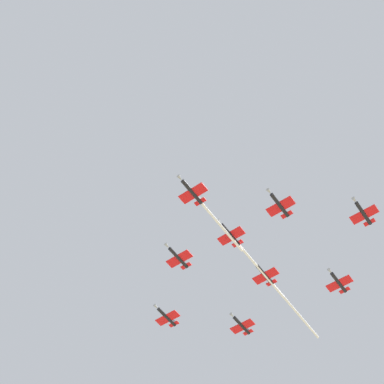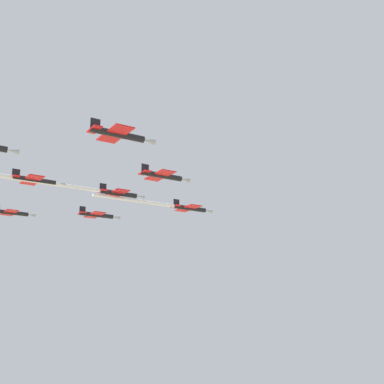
{
  "view_description": "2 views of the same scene",
  "coord_description": "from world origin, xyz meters",
  "px_view_note": "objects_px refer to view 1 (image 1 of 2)",
  "views": [
    {
      "loc": [
        -79.18,
        -28.09,
        2.62
      ],
      "look_at": [
        9.68,
        -1.21,
        143.71
      ],
      "focal_mm": 53.98,
      "sensor_mm": 36.0,
      "label": 1
    },
    {
      "loc": [
        111.86,
        83.2,
        112.92
      ],
      "look_at": [
        4.68,
        -4.56,
        149.76
      ],
      "focal_mm": 48.17,
      "sensor_mm": 36.0,
      "label": 2
    }
  ],
  "objects_px": {
    "jet_lead": "(204,206)",
    "jet_port_outer": "(245,251)",
    "jet_starboard_trail": "(338,282)",
    "jet_port_inner": "(279,205)",
    "jet_tail_end": "(241,325)",
    "jet_port_trail": "(280,293)",
    "jet_starboard_inner": "(178,257)",
    "jet_center_rear": "(166,317)",
    "jet_starboard_outer": "(363,213)"
  },
  "relations": [
    {
      "from": "jet_lead",
      "to": "jet_port_outer",
      "type": "bearing_deg",
      "value": -90.0
    },
    {
      "from": "jet_lead",
      "to": "jet_starboard_trail",
      "type": "height_order",
      "value": "jet_lead"
    },
    {
      "from": "jet_port_inner",
      "to": "jet_tail_end",
      "type": "xyz_separation_m",
      "value": [
        47.31,
        23.4,
        1.6
      ]
    },
    {
      "from": "jet_port_outer",
      "to": "jet_tail_end",
      "type": "relative_size",
      "value": 3.13
    },
    {
      "from": "jet_port_trail",
      "to": "jet_lead",
      "type": "bearing_deg",
      "value": 90.0
    },
    {
      "from": "jet_starboard_inner",
      "to": "jet_port_outer",
      "type": "relative_size",
      "value": 0.32
    },
    {
      "from": "jet_port_trail",
      "to": "jet_starboard_trail",
      "type": "height_order",
      "value": "jet_port_trail"
    },
    {
      "from": "jet_center_rear",
      "to": "jet_port_trail",
      "type": "height_order",
      "value": "jet_port_trail"
    },
    {
      "from": "jet_port_inner",
      "to": "jet_port_outer",
      "type": "xyz_separation_m",
      "value": [
        15.73,
        14.38,
        1.7
      ]
    },
    {
      "from": "jet_center_rear",
      "to": "jet_tail_end",
      "type": "height_order",
      "value": "jet_tail_end"
    },
    {
      "from": "jet_starboard_outer",
      "to": "jet_port_outer",
      "type": "bearing_deg",
      "value": 12.64
    },
    {
      "from": "jet_port_trail",
      "to": "jet_tail_end",
      "type": "xyz_separation_m",
      "value": [
        10.75,
        16.07,
        -0.33
      ]
    },
    {
      "from": "jet_port_trail",
      "to": "jet_starboard_trail",
      "type": "relative_size",
      "value": 3.42
    },
    {
      "from": "jet_lead",
      "to": "jet_starboard_outer",
      "type": "height_order",
      "value": "jet_starboard_outer"
    },
    {
      "from": "jet_port_inner",
      "to": "jet_port_outer",
      "type": "height_order",
      "value": "jet_port_outer"
    },
    {
      "from": "jet_lead",
      "to": "jet_tail_end",
      "type": "height_order",
      "value": "jet_tail_end"
    },
    {
      "from": "jet_center_rear",
      "to": "jet_port_trail",
      "type": "xyz_separation_m",
      "value": [
        0.95,
        -39.72,
        0.6
      ]
    },
    {
      "from": "jet_starboard_trail",
      "to": "jet_starboard_outer",
      "type": "bearing_deg",
      "value": 135.0
    },
    {
      "from": "jet_port_outer",
      "to": "jet_port_inner",
      "type": "bearing_deg",
      "value": 151.13
    },
    {
      "from": "jet_port_outer",
      "to": "jet_starboard_outer",
      "type": "bearing_deg",
      "value": -167.36
    },
    {
      "from": "jet_starboard_outer",
      "to": "jet_starboard_trail",
      "type": "height_order",
      "value": "jet_starboard_outer"
    },
    {
      "from": "jet_center_rear",
      "to": "jet_starboard_trail",
      "type": "height_order",
      "value": "jet_center_rear"
    },
    {
      "from": "jet_starboard_outer",
      "to": "jet_starboard_trail",
      "type": "distance_m",
      "value": 26.48
    },
    {
      "from": "jet_port_inner",
      "to": "jet_tail_end",
      "type": "distance_m",
      "value": 52.81
    },
    {
      "from": "jet_port_outer",
      "to": "jet_starboard_outer",
      "type": "distance_m",
      "value": 38.25
    },
    {
      "from": "jet_lead",
      "to": "jet_starboard_outer",
      "type": "relative_size",
      "value": 2.71
    },
    {
      "from": "jet_center_rear",
      "to": "jet_tail_end",
      "type": "xyz_separation_m",
      "value": [
        11.7,
        -23.66,
        0.27
      ]
    },
    {
      "from": "jet_port_inner",
      "to": "jet_starboard_trail",
      "type": "relative_size",
      "value": 1.0
    },
    {
      "from": "jet_starboard_outer",
      "to": "jet_port_trail",
      "type": "distance_m",
      "value": 39.73
    },
    {
      "from": "jet_port_inner",
      "to": "jet_port_trail",
      "type": "distance_m",
      "value": 37.34
    },
    {
      "from": "jet_center_rear",
      "to": "jet_starboard_trail",
      "type": "bearing_deg",
      "value": -161.57
    },
    {
      "from": "jet_center_rear",
      "to": "jet_port_inner",
      "type": "bearing_deg",
      "value": 161.57
    },
    {
      "from": "jet_port_inner",
      "to": "jet_tail_end",
      "type": "height_order",
      "value": "jet_tail_end"
    },
    {
      "from": "jet_port_inner",
      "to": "jet_port_outer",
      "type": "relative_size",
      "value": 0.32
    },
    {
      "from": "jet_port_outer",
      "to": "jet_starboard_inner",
      "type": "bearing_deg",
      "value": 28.87
    },
    {
      "from": "jet_lead",
      "to": "jet_starboard_inner",
      "type": "relative_size",
      "value": 2.71
    },
    {
      "from": "jet_lead",
      "to": "jet_tail_end",
      "type": "xyz_separation_m",
      "value": [
        52.95,
        1.8,
        1.1
      ]
    },
    {
      "from": "jet_lead",
      "to": "jet_port_trail",
      "type": "distance_m",
      "value": 44.57
    },
    {
      "from": "jet_lead",
      "to": "jet_tail_end",
      "type": "distance_m",
      "value": 52.99
    },
    {
      "from": "jet_starboard_outer",
      "to": "jet_port_trail",
      "type": "height_order",
      "value": "jet_starboard_outer"
    },
    {
      "from": "jet_port_outer",
      "to": "jet_starboard_trail",
      "type": "bearing_deg",
      "value": -124.62
    },
    {
      "from": "jet_lead",
      "to": "jet_starboard_trail",
      "type": "distance_m",
      "value": 52.98
    },
    {
      "from": "jet_port_outer",
      "to": "jet_starboard_outer",
      "type": "xyz_separation_m",
      "value": [
        -4.02,
        -38.04,
        0.26
      ]
    },
    {
      "from": "jet_starboard_inner",
      "to": "jet_starboard_outer",
      "type": "height_order",
      "value": "jet_starboard_outer"
    },
    {
      "from": "jet_starboard_outer",
      "to": "jet_tail_end",
      "type": "bearing_deg",
      "value": -18.43
    },
    {
      "from": "jet_tail_end",
      "to": "jet_center_rear",
      "type": "bearing_deg",
      "value": 45.0
    },
    {
      "from": "jet_port_trail",
      "to": "jet_starboard_trail",
      "type": "distance_m",
      "value": 19.45
    },
    {
      "from": "jet_starboard_outer",
      "to": "jet_port_trail",
      "type": "relative_size",
      "value": 0.29
    },
    {
      "from": "jet_tail_end",
      "to": "jet_starboard_inner",
      "type": "bearing_deg",
      "value": 90.0
    },
    {
      "from": "jet_lead",
      "to": "jet_port_outer",
      "type": "height_order",
      "value": "jet_port_outer"
    }
  ]
}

